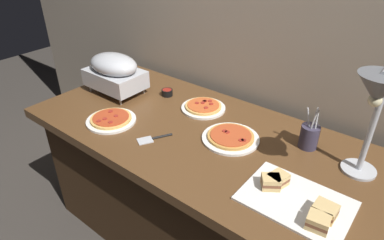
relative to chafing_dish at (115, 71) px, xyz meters
The scene contains 12 objects.
ground_plane 1.14m from the chafing_dish, ahead, with size 8.00×8.00×0.00m, color #38332D.
back_wall 0.90m from the chafing_dish, 32.78° to the left, with size 4.40×0.04×2.40m, color tan.
buffet_table 0.87m from the chafing_dish, ahead, with size 1.90×0.84×0.76m.
chafing_dish is the anchor object (origin of this frame).
heat_lamp 1.38m from the chafing_dish, ahead, with size 0.15×0.30×0.49m.
pizza_plate_front 0.83m from the chafing_dish, ahead, with size 0.27×0.27×0.03m.
pizza_plate_center 0.57m from the chafing_dish, 15.98° to the left, with size 0.24×0.24×0.03m.
pizza_plate_raised_stand 0.37m from the chafing_dish, 45.51° to the right, with size 0.26×0.26×0.03m.
sandwich_platter 1.26m from the chafing_dish, ahead, with size 0.39×0.27×0.06m.
sauce_cup_near 0.33m from the chafing_dish, 29.96° to the left, with size 0.07×0.07×0.04m.
utensil_holder 1.14m from the chafing_dish, ahead, with size 0.08×0.08×0.21m.
serving_spatula 0.59m from the chafing_dish, 23.57° to the right, with size 0.11×0.16×0.01m.
Camera 1 is at (0.78, -1.10, 1.65)m, focal length 31.23 mm.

